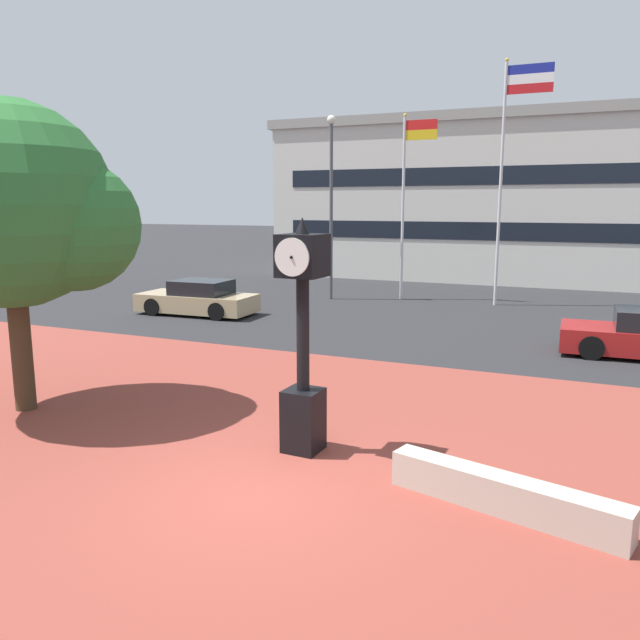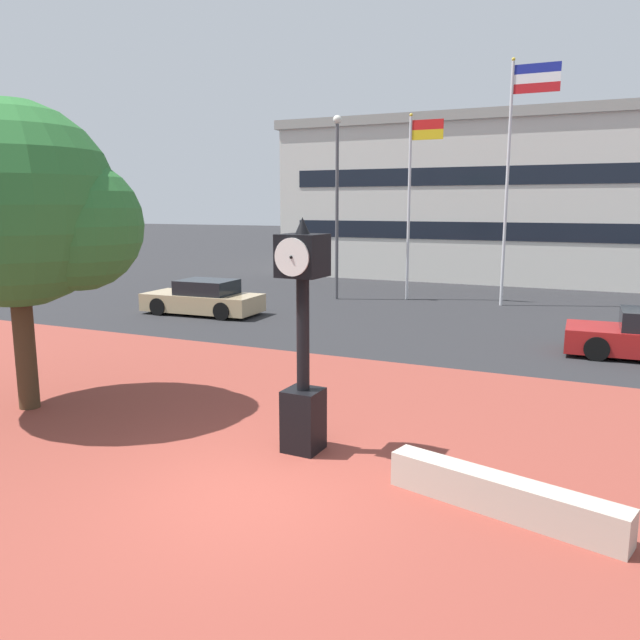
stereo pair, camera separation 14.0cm
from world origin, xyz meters
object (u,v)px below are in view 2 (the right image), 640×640
car_street_near (204,299)px  flagpole_primary (412,194)px  street_clock (303,340)px  street_lamp_post (337,191)px  civic_building (526,199)px  plaza_tree (26,210)px  flagpole_secondary (514,160)px

car_street_near → flagpole_primary: 9.74m
street_clock → street_lamp_post: bearing=113.4°
street_clock → civic_building: 31.02m
plaza_tree → flagpole_secondary: (6.49, 17.21, 1.77)m
flagpole_secondary → street_lamp_post: flagpole_secondary is taller
plaza_tree → civic_building: bearing=80.3°
car_street_near → street_lamp_post: 7.46m
flagpole_primary → plaza_tree: bearing=-98.1°
flagpole_primary → flagpole_secondary: (4.03, 0.00, 1.25)m
plaza_tree → car_street_near: (-3.42, 10.48, -3.34)m
flagpole_primary → flagpole_secondary: 4.22m
plaza_tree → flagpole_secondary: size_ratio=0.63×
street_clock → car_street_near: street_clock is taller
plaza_tree → street_lamp_post: street_lamp_post is taller
car_street_near → flagpole_primary: flagpole_primary is taller
car_street_near → flagpole_secondary: 13.02m
flagpole_secondary → car_street_near: bearing=-145.8°
street_clock → plaza_tree: plaza_tree is taller
street_clock → flagpole_secondary: bearing=89.6°
plaza_tree → flagpole_primary: flagpole_primary is taller
street_clock → flagpole_primary: 17.55m
street_clock → plaza_tree: 6.12m
flagpole_secondary → street_clock: bearing=-92.4°
car_street_near → street_lamp_post: street_lamp_post is taller
street_clock → plaza_tree: bearing=-176.4°
flagpole_secondary → civic_building: flagpole_secondary is taller
car_street_near → street_lamp_post: bearing=-30.8°
car_street_near → flagpole_secondary: size_ratio=0.47×
street_clock → car_street_near: size_ratio=0.86×
street_clock → flagpole_secondary: 17.48m
plaza_tree → car_street_near: plaza_tree is taller
car_street_near → street_lamp_post: size_ratio=0.58×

